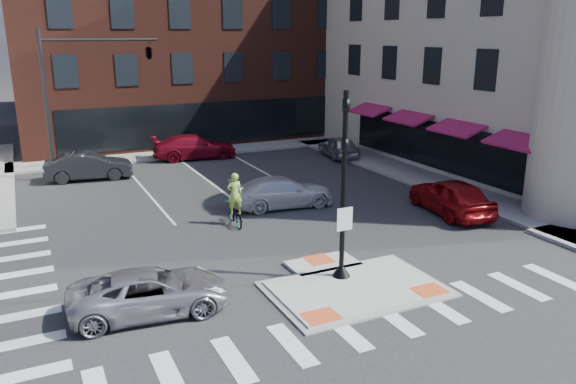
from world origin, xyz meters
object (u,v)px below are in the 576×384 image
red_sedan (451,196)px  bg_car_dark (89,166)px  white_pickup (282,192)px  bg_car_red (195,147)px  silver_suv (151,292)px  cyclist (235,207)px  bg_car_silver (339,146)px

red_sedan → bg_car_dark: 19.06m
white_pickup → bg_car_red: 11.82m
red_sedan → white_pickup: 7.54m
silver_suv → bg_car_red: 20.69m
white_pickup → silver_suv: bearing=140.8°
silver_suv → bg_car_red: size_ratio=0.87×
cyclist → bg_car_dark: bearing=-61.8°
silver_suv → bg_car_silver: bearing=-38.7°
silver_suv → bg_car_dark: bg_car_dark is taller
silver_suv → white_pickup: 10.87m
bg_car_silver → red_sedan: bearing=92.3°
white_pickup → bg_car_dark: size_ratio=1.04×
silver_suv → cyclist: (4.86, 6.17, 0.12)m
bg_car_dark → bg_car_silver: 15.28m
bg_car_dark → bg_car_red: 7.28m
silver_suv → white_pickup: size_ratio=0.96×
bg_car_red → bg_car_dark: bearing=118.0°
bg_car_silver → bg_car_red: (-8.50, 3.61, 0.06)m
white_pickup → red_sedan: bearing=-117.5°
white_pickup → bg_car_red: bg_car_red is taller
red_sedan → bg_car_silver: 12.46m
silver_suv → cyclist: size_ratio=2.05×
white_pickup → cyclist: cyclist is taller
red_sedan → bg_car_red: 17.41m
bg_car_dark → bg_car_red: bg_car_red is taller
bg_car_silver → white_pickup: bearing=55.8°
silver_suv → red_sedan: bearing=-70.2°
silver_suv → bg_car_red: bg_car_red is taller
white_pickup → bg_car_dark: bg_car_dark is taller
red_sedan → white_pickup: size_ratio=0.99×
bg_car_red → silver_suv: bearing=166.1°
red_sedan → bg_car_silver: red_sedan is taller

